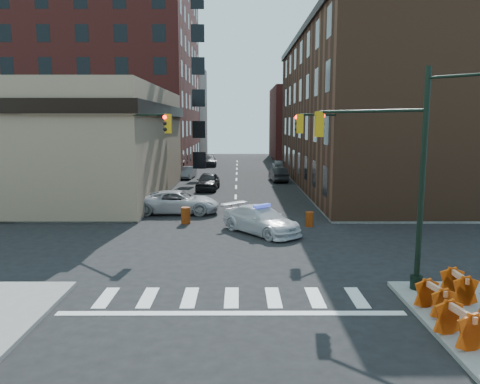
{
  "coord_description": "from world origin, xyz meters",
  "views": [
    {
      "loc": [
        0.26,
        -22.8,
        6.24
      ],
      "look_at": [
        0.33,
        4.14,
        2.2
      ],
      "focal_mm": 35.0,
      "sensor_mm": 36.0,
      "label": 1
    }
  ],
  "objects_px": {
    "parked_car_wfar": "(187,173)",
    "parked_car_enear": "(278,175)",
    "pickup": "(178,202)",
    "barrel_bank": "(186,215)",
    "pedestrian_a": "(103,204)",
    "police_car": "(261,220)",
    "barricade_se_a": "(458,287)",
    "parked_car_wnear": "(208,181)",
    "barrel_road": "(309,219)",
    "pedestrian_b": "(84,198)",
    "barricade_nw_a": "(134,207)"
  },
  "relations": [
    {
      "from": "barrel_road",
      "to": "barrel_bank",
      "type": "distance_m",
      "value": 7.59
    },
    {
      "from": "pickup",
      "to": "barricade_se_a",
      "type": "relative_size",
      "value": 4.4
    },
    {
      "from": "police_car",
      "to": "barrel_road",
      "type": "height_order",
      "value": "police_car"
    },
    {
      "from": "parked_car_wfar",
      "to": "barricade_se_a",
      "type": "height_order",
      "value": "parked_car_wfar"
    },
    {
      "from": "police_car",
      "to": "pedestrian_a",
      "type": "height_order",
      "value": "pedestrian_a"
    },
    {
      "from": "barrel_bank",
      "to": "parked_car_wnear",
      "type": "bearing_deg",
      "value": 88.31
    },
    {
      "from": "pedestrian_b",
      "to": "barrel_road",
      "type": "xyz_separation_m",
      "value": [
        14.81,
        -3.89,
        -0.67
      ]
    },
    {
      "from": "police_car",
      "to": "barrel_bank",
      "type": "xyz_separation_m",
      "value": [
        -4.55,
        2.54,
        -0.24
      ]
    },
    {
      "from": "parked_car_wfar",
      "to": "parked_car_enear",
      "type": "distance_m",
      "value": 10.3
    },
    {
      "from": "parked_car_wnear",
      "to": "police_car",
      "type": "bearing_deg",
      "value": -72.63
    },
    {
      "from": "police_car",
      "to": "barrel_bank",
      "type": "distance_m",
      "value": 5.22
    },
    {
      "from": "parked_car_enear",
      "to": "pedestrian_b",
      "type": "bearing_deg",
      "value": 45.64
    },
    {
      "from": "parked_car_enear",
      "to": "barrel_road",
      "type": "xyz_separation_m",
      "value": [
        0.06,
        -21.67,
        -0.28
      ]
    },
    {
      "from": "police_car",
      "to": "parked_car_wnear",
      "type": "relative_size",
      "value": 1.11
    },
    {
      "from": "pedestrian_a",
      "to": "barricade_nw_a",
      "type": "relative_size",
      "value": 1.34
    },
    {
      "from": "pickup",
      "to": "parked_car_wfar",
      "type": "bearing_deg",
      "value": 5.67
    },
    {
      "from": "police_car",
      "to": "pedestrian_a",
      "type": "xyz_separation_m",
      "value": [
        -10.06,
        3.92,
        0.23
      ]
    },
    {
      "from": "police_car",
      "to": "parked_car_wfar",
      "type": "distance_m",
      "value": 26.98
    },
    {
      "from": "pickup",
      "to": "barricade_se_a",
      "type": "distance_m",
      "value": 20.1
    },
    {
      "from": "parked_car_wnear",
      "to": "parked_car_wfar",
      "type": "relative_size",
      "value": 1.17
    },
    {
      "from": "pickup",
      "to": "pedestrian_a",
      "type": "relative_size",
      "value": 3.41
    },
    {
      "from": "parked_car_wnear",
      "to": "pedestrian_a",
      "type": "xyz_separation_m",
      "value": [
        -5.94,
        -13.23,
        0.18
      ]
    },
    {
      "from": "parked_car_wfar",
      "to": "police_car",
      "type": "bearing_deg",
      "value": -69.31
    },
    {
      "from": "pickup",
      "to": "barricade_nw_a",
      "type": "distance_m",
      "value": 2.96
    },
    {
      "from": "pedestrian_a",
      "to": "barricade_se_a",
      "type": "xyz_separation_m",
      "value": [
        16.36,
        -14.39,
        -0.35
      ]
    },
    {
      "from": "pickup",
      "to": "parked_car_wnear",
      "type": "relative_size",
      "value": 1.21
    },
    {
      "from": "barrel_road",
      "to": "barricade_se_a",
      "type": "xyz_separation_m",
      "value": [
        3.3,
        -12.19,
        0.19
      ]
    },
    {
      "from": "pickup",
      "to": "pedestrian_a",
      "type": "bearing_deg",
      "value": 113.9
    },
    {
      "from": "parked_car_wfar",
      "to": "barricade_nw_a",
      "type": "xyz_separation_m",
      "value": [
        -1.26,
        -21.11,
        -0.04
      ]
    },
    {
      "from": "pickup",
      "to": "parked_car_enear",
      "type": "relative_size",
      "value": 1.29
    },
    {
      "from": "pedestrian_a",
      "to": "pedestrian_b",
      "type": "xyz_separation_m",
      "value": [
        -1.76,
        1.69,
        0.13
      ]
    },
    {
      "from": "parked_car_wnear",
      "to": "barricade_se_a",
      "type": "height_order",
      "value": "parked_car_wnear"
    },
    {
      "from": "parked_car_enear",
      "to": "barrel_bank",
      "type": "bearing_deg",
      "value": 65.57
    },
    {
      "from": "parked_car_wfar",
      "to": "barrel_road",
      "type": "distance_m",
      "value": 26.31
    },
    {
      "from": "parked_car_enear",
      "to": "pickup",
      "type": "bearing_deg",
      "value": 59.76
    },
    {
      "from": "pickup",
      "to": "barrel_bank",
      "type": "relative_size",
      "value": 5.53
    },
    {
      "from": "barricade_se_a",
      "to": "barricade_nw_a",
      "type": "relative_size",
      "value": 1.04
    },
    {
      "from": "parked_car_enear",
      "to": "barricade_nw_a",
      "type": "xyz_separation_m",
      "value": [
        -11.21,
        -18.45,
        -0.11
      ]
    },
    {
      "from": "parked_car_wfar",
      "to": "parked_car_enear",
      "type": "relative_size",
      "value": 0.91
    },
    {
      "from": "barrel_bank",
      "to": "barricade_nw_a",
      "type": "distance_m",
      "value": 4.43
    },
    {
      "from": "police_car",
      "to": "parked_car_wnear",
      "type": "xyz_separation_m",
      "value": [
        -4.12,
        17.15,
        0.05
      ]
    },
    {
      "from": "parked_car_wnear",
      "to": "barricade_nw_a",
      "type": "height_order",
      "value": "parked_car_wnear"
    },
    {
      "from": "parked_car_wfar",
      "to": "barrel_road",
      "type": "xyz_separation_m",
      "value": [
        10.02,
        -24.33,
        -0.21
      ]
    },
    {
      "from": "parked_car_enear",
      "to": "pedestrian_a",
      "type": "relative_size",
      "value": 2.64
    },
    {
      "from": "police_car",
      "to": "parked_car_enear",
      "type": "xyz_separation_m",
      "value": [
        2.93,
        23.39,
        -0.03
      ]
    },
    {
      "from": "parked_car_enear",
      "to": "pedestrian_b",
      "type": "height_order",
      "value": "pedestrian_b"
    },
    {
      "from": "barrel_bank",
      "to": "barrel_road",
      "type": "bearing_deg",
      "value": -6.19
    },
    {
      "from": "parked_car_enear",
      "to": "barricade_se_a",
      "type": "distance_m",
      "value": 34.02
    },
    {
      "from": "police_car",
      "to": "pickup",
      "type": "relative_size",
      "value": 0.92
    },
    {
      "from": "barricade_nw_a",
      "to": "pedestrian_b",
      "type": "bearing_deg",
      "value": 157.23
    }
  ]
}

